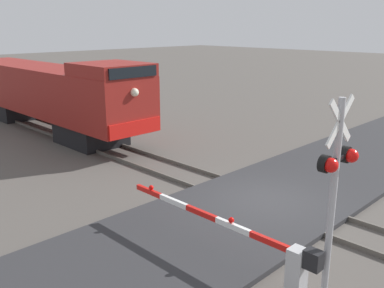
% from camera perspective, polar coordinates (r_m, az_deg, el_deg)
% --- Properties ---
extents(ground_plane, '(160.00, 160.00, 0.00)m').
position_cam_1_polar(ground_plane, '(14.38, 9.72, -7.88)').
color(ground_plane, '#514C47').
extents(rail_track_left, '(0.08, 80.00, 0.15)m').
position_cam_1_polar(rail_track_left, '(13.82, 7.98, -8.47)').
color(rail_track_left, '#59544C').
rests_on(rail_track_left, ground_plane).
extents(rail_track_right, '(0.08, 80.00, 0.15)m').
position_cam_1_polar(rail_track_right, '(14.90, 11.35, -6.79)').
color(rail_track_right, '#59544C').
rests_on(rail_track_right, ground_plane).
extents(road_surface, '(36.00, 5.05, 0.15)m').
position_cam_1_polar(road_surface, '(14.35, 9.74, -7.60)').
color(road_surface, '#2D2D30').
rests_on(road_surface, ground_plane).
extents(locomotive, '(2.87, 16.24, 4.07)m').
position_cam_1_polar(locomotive, '(24.89, -18.69, 6.60)').
color(locomotive, black).
rests_on(locomotive, ground_plane).
extents(crossing_signal, '(1.18, 0.33, 4.42)m').
position_cam_1_polar(crossing_signal, '(8.76, 18.64, -4.56)').
color(crossing_signal, '#ADADB2').
rests_on(crossing_signal, ground_plane).
extents(crossing_gate, '(0.36, 5.91, 1.30)m').
position_cam_1_polar(crossing_gate, '(9.91, 10.04, -14.05)').
color(crossing_gate, silver).
rests_on(crossing_gate, ground_plane).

